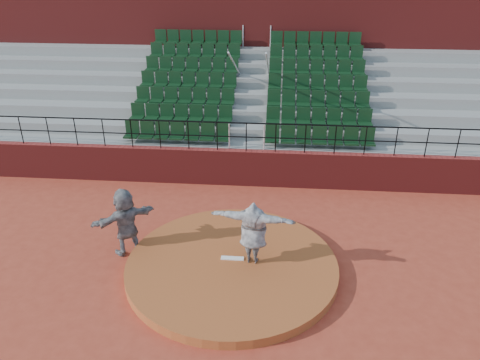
{
  "coord_description": "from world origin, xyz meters",
  "views": [
    {
      "loc": [
        1.06,
        -9.88,
        7.55
      ],
      "look_at": [
        0.0,
        2.5,
        1.4
      ],
      "focal_mm": 35.0,
      "sensor_mm": 36.0,
      "label": 1
    }
  ],
  "objects": [
    {
      "name": "ground",
      "position": [
        0.0,
        0.0,
        0.0
      ],
      "size": [
        90.0,
        90.0,
        0.0
      ],
      "primitive_type": "plane",
      "color": "#A23824",
      "rests_on": "ground"
    },
    {
      "name": "pitchers_mound",
      "position": [
        0.0,
        0.0,
        0.12
      ],
      "size": [
        5.5,
        5.5,
        0.25
      ],
      "primitive_type": "cylinder",
      "color": "#A24E24",
      "rests_on": "ground"
    },
    {
      "name": "pitching_rubber",
      "position": [
        0.0,
        0.15,
        0.27
      ],
      "size": [
        0.6,
        0.15,
        0.03
      ],
      "primitive_type": "cube",
      "color": "white",
      "rests_on": "pitchers_mound"
    },
    {
      "name": "boundary_wall",
      "position": [
        0.0,
        5.0,
        0.65
      ],
      "size": [
        24.0,
        0.3,
        1.3
      ],
      "primitive_type": "cube",
      "color": "maroon",
      "rests_on": "ground"
    },
    {
      "name": "wall_railing",
      "position": [
        0.0,
        5.0,
        2.03
      ],
      "size": [
        24.04,
        0.05,
        1.03
      ],
      "color": "black",
      "rests_on": "boundary_wall"
    },
    {
      "name": "seating_deck",
      "position": [
        0.0,
        8.64,
        1.45
      ],
      "size": [
        24.0,
        5.97,
        4.63
      ],
      "color": "gray",
      "rests_on": "ground"
    },
    {
      "name": "press_box_facade",
      "position": [
        0.0,
        12.6,
        3.55
      ],
      "size": [
        24.0,
        3.0,
        7.1
      ],
      "primitive_type": "cube",
      "color": "maroon",
      "rests_on": "ground"
    },
    {
      "name": "pitcher",
      "position": [
        0.54,
        0.12,
        1.12
      ],
      "size": [
        2.21,
        0.91,
        1.74
      ],
      "primitive_type": "imported",
      "rotation": [
        0.0,
        0.0,
        2.99
      ],
      "color": "black",
      "rests_on": "pitchers_mound"
    },
    {
      "name": "fielder",
      "position": [
        -2.94,
        0.61,
        0.96
      ],
      "size": [
        1.75,
        1.55,
        1.92
      ],
      "primitive_type": "imported",
      "rotation": [
        0.0,
        0.0,
        3.81
      ],
      "color": "black",
      "rests_on": "ground"
    }
  ]
}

